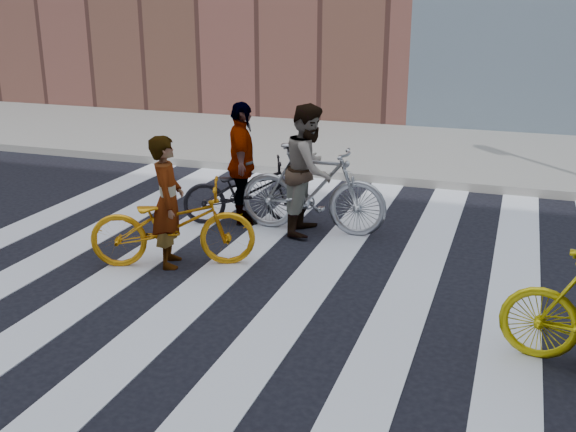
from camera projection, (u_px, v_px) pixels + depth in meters
The scene contains 9 objects.
ground at pixel (249, 294), 7.39m from camera, with size 100.00×100.00×0.00m, color black.
sidewalk_far at pixel (385, 149), 14.10m from camera, with size 100.00×5.00×0.15m, color gray.
zebra_crosswalk at pixel (249, 294), 7.39m from camera, with size 8.25×10.00×0.01m.
bike_yellow_left at pixel (173, 225), 8.05m from camera, with size 0.68×1.96×1.03m, color orange.
bike_silver_mid at pixel (313, 189), 9.17m from camera, with size 0.58×2.05×1.23m, color #9A9CA3.
bike_dark_rear at pixel (246, 191), 9.60m from camera, with size 0.62×1.79×0.94m, color black.
rider_left at pixel (168, 202), 7.98m from camera, with size 0.58×0.38×1.59m, color slate.
rider_mid at pixel (309, 169), 9.10m from camera, with size 0.87×0.67×1.78m, color slate.
rider_rear at pixel (242, 164), 9.49m from camera, with size 1.02×0.43×1.74m, color slate.
Camera 1 is at (2.62, -6.25, 3.10)m, focal length 42.00 mm.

